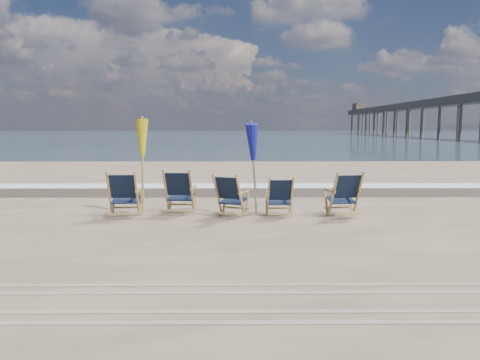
{
  "coord_description": "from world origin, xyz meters",
  "views": [
    {
      "loc": [
        -0.07,
        -8.18,
        2.08
      ],
      "look_at": [
        0.0,
        2.2,
        0.9
      ],
      "focal_mm": 35.0,
      "sensor_mm": 36.0,
      "label": 1
    }
  ],
  "objects": [
    {
      "name": "beach_chair_2",
      "position": [
        0.0,
        2.32,
        0.52
      ],
      "size": [
        0.91,
        0.95,
        1.04
      ],
      "primitive_type": null,
      "rotation": [
        0.0,
        0.0,
        2.72
      ],
      "color": "black",
      "rests_on": "ground"
    },
    {
      "name": "umbrella_yellow",
      "position": [
        -2.3,
        2.84,
        1.71
      ],
      "size": [
        0.3,
        0.3,
        2.24
      ],
      "color": "tan",
      "rests_on": "ground"
    },
    {
      "name": "beach_chair_3",
      "position": [
        1.19,
        2.46,
        0.48
      ],
      "size": [
        0.66,
        0.73,
        0.97
      ],
      "primitive_type": null,
      "rotation": [
        0.0,
        0.0,
        3.19
      ],
      "color": "black",
      "rests_on": "ground"
    },
    {
      "name": "tire_tracks",
      "position": [
        0.0,
        -2.8,
        0.01
      ],
      "size": [
        80.0,
        1.3,
        0.01
      ],
      "primitive_type": null,
      "color": "gray",
      "rests_on": "ground"
    },
    {
      "name": "surf_foam",
      "position": [
        0.0,
        8.3,
        0.0
      ],
      "size": [
        200.0,
        1.4,
        0.01
      ],
      "primitive_type": "cube",
      "color": "silver",
      "rests_on": "ground"
    },
    {
      "name": "beach_chair_1",
      "position": [
        -1.15,
        2.78,
        0.55
      ],
      "size": [
        0.79,
        0.87,
        1.11
      ],
      "primitive_type": null,
      "rotation": [
        0.0,
        0.0,
        3.03
      ],
      "color": "black",
      "rests_on": "ground"
    },
    {
      "name": "umbrella_blue",
      "position": [
        0.34,
        2.72,
        1.65
      ],
      "size": [
        0.3,
        0.3,
        2.18
      ],
      "color": "#A5A5AD",
      "rests_on": "ground"
    },
    {
      "name": "fishing_pier",
      "position": [
        38.0,
        74.0,
        4.65
      ],
      "size": [
        4.4,
        140.0,
        9.3
      ],
      "primitive_type": null,
      "color": "brown",
      "rests_on": "ground"
    },
    {
      "name": "beach_chair_4",
      "position": [
        2.73,
        2.43,
        0.55
      ],
      "size": [
        0.83,
        0.9,
        1.1
      ],
      "primitive_type": null,
      "rotation": [
        0.0,
        0.0,
        3.32
      ],
      "color": "black",
      "rests_on": "ground"
    },
    {
      "name": "ocean",
      "position": [
        0.0,
        128.0,
        0.0
      ],
      "size": [
        400.0,
        400.0,
        0.0
      ],
      "primitive_type": "plane",
      "color": "#324754",
      "rests_on": "ground"
    },
    {
      "name": "beach_chair_0",
      "position": [
        -2.36,
        2.41,
        0.55
      ],
      "size": [
        0.75,
        0.83,
        1.11
      ],
      "primitive_type": null,
      "rotation": [
        0.0,
        0.0,
        3.19
      ],
      "color": "black",
      "rests_on": "ground"
    },
    {
      "name": "wet_sand_strip",
      "position": [
        0.0,
        6.8,
        0.0
      ],
      "size": [
        200.0,
        2.6,
        0.0
      ],
      "primitive_type": "cube",
      "color": "#42362A",
      "rests_on": "ground"
    }
  ]
}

